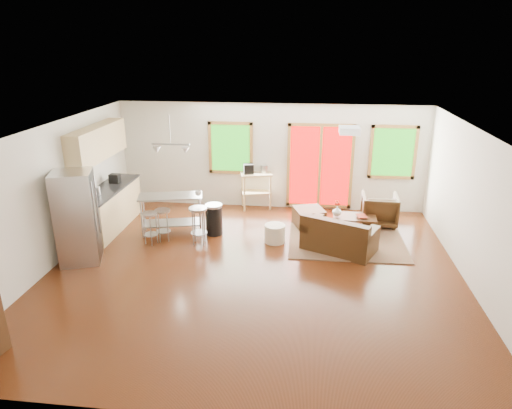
# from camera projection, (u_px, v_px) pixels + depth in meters

# --- Properties ---
(floor) EXTENTS (7.50, 7.00, 0.02)m
(floor) POSITION_uv_depth(u_px,v_px,m) (254.00, 272.00, 8.39)
(floor) COLOR #331608
(floor) RESTS_ON ground
(ceiling) EXTENTS (7.50, 7.00, 0.02)m
(ceiling) POSITION_uv_depth(u_px,v_px,m) (254.00, 130.00, 7.50)
(ceiling) COLOR silver
(ceiling) RESTS_ON ground
(back_wall) EXTENTS (7.50, 0.02, 2.60)m
(back_wall) POSITION_uv_depth(u_px,v_px,m) (271.00, 157.00, 11.22)
(back_wall) COLOR beige
(back_wall) RESTS_ON ground
(left_wall) EXTENTS (0.02, 7.00, 2.60)m
(left_wall) POSITION_uv_depth(u_px,v_px,m) (51.00, 197.00, 8.35)
(left_wall) COLOR beige
(left_wall) RESTS_ON ground
(right_wall) EXTENTS (0.02, 7.00, 2.60)m
(right_wall) POSITION_uv_depth(u_px,v_px,m) (480.00, 214.00, 7.53)
(right_wall) COLOR beige
(right_wall) RESTS_ON ground
(front_wall) EXTENTS (7.50, 0.02, 2.60)m
(front_wall) POSITION_uv_depth(u_px,v_px,m) (213.00, 321.00, 4.67)
(front_wall) COLOR beige
(front_wall) RESTS_ON ground
(window_left) EXTENTS (1.10, 0.05, 1.30)m
(window_left) POSITION_uv_depth(u_px,v_px,m) (231.00, 148.00, 11.22)
(window_left) COLOR #175F0F
(window_left) RESTS_ON back_wall
(french_doors) EXTENTS (1.60, 0.05, 2.10)m
(french_doors) POSITION_uv_depth(u_px,v_px,m) (320.00, 166.00, 11.11)
(french_doors) COLOR #C30102
(french_doors) RESTS_ON back_wall
(window_right) EXTENTS (1.10, 0.05, 1.30)m
(window_right) POSITION_uv_depth(u_px,v_px,m) (393.00, 152.00, 10.79)
(window_right) COLOR #175F0F
(window_right) RESTS_ON back_wall
(rug) EXTENTS (2.42, 1.87, 0.02)m
(rug) POSITION_uv_depth(u_px,v_px,m) (346.00, 242.00, 9.58)
(rug) COLOR #495C3A
(rug) RESTS_ON floor
(loveseat) EXTENTS (1.60, 1.31, 0.74)m
(loveseat) POSITION_uv_depth(u_px,v_px,m) (339.00, 237.00, 9.11)
(loveseat) COLOR black
(loveseat) RESTS_ON floor
(coffee_table) EXTENTS (0.95, 0.59, 0.37)m
(coffee_table) POSITION_uv_depth(u_px,v_px,m) (354.00, 218.00, 10.00)
(coffee_table) COLOR #331E0F
(coffee_table) RESTS_ON floor
(armchair) EXTENTS (0.80, 0.76, 0.80)m
(armchair) POSITION_uv_depth(u_px,v_px,m) (379.00, 208.00, 10.37)
(armchair) COLOR black
(armchair) RESTS_ON floor
(ottoman) EXTENTS (0.79, 0.79, 0.42)m
(ottoman) POSITION_uv_depth(u_px,v_px,m) (309.00, 217.00, 10.36)
(ottoman) COLOR black
(ottoman) RESTS_ON floor
(pouf) EXTENTS (0.55, 0.55, 0.38)m
(pouf) POSITION_uv_depth(u_px,v_px,m) (275.00, 233.00, 9.55)
(pouf) COLOR beige
(pouf) RESTS_ON floor
(vase) EXTENTS (0.24, 0.25, 0.34)m
(vase) POSITION_uv_depth(u_px,v_px,m) (337.00, 210.00, 9.91)
(vase) COLOR silver
(vase) RESTS_ON coffee_table
(book) EXTENTS (0.20, 0.06, 0.26)m
(book) POSITION_uv_depth(u_px,v_px,m) (357.00, 211.00, 9.83)
(book) COLOR maroon
(book) RESTS_ON coffee_table
(cabinets) EXTENTS (0.64, 2.24, 2.30)m
(cabinets) POSITION_uv_depth(u_px,v_px,m) (106.00, 188.00, 10.04)
(cabinets) COLOR tan
(cabinets) RESTS_ON floor
(refrigerator) EXTENTS (0.89, 0.88, 1.77)m
(refrigerator) POSITION_uv_depth(u_px,v_px,m) (77.00, 217.00, 8.51)
(refrigerator) COLOR #B7BABC
(refrigerator) RESTS_ON floor
(island) EXTENTS (1.45, 0.84, 0.86)m
(island) POSITION_uv_depth(u_px,v_px,m) (171.00, 207.00, 9.88)
(island) COLOR #B7BABC
(island) RESTS_ON floor
(cup) EXTENTS (0.17, 0.15, 0.13)m
(cup) POSITION_uv_depth(u_px,v_px,m) (198.00, 192.00, 9.49)
(cup) COLOR silver
(cup) RESTS_ON island
(bar_stool_a) EXTENTS (0.43, 0.43, 0.68)m
(bar_stool_a) POSITION_uv_depth(u_px,v_px,m) (150.00, 221.00, 9.36)
(bar_stool_a) COLOR #B7BABC
(bar_stool_a) RESTS_ON floor
(bar_stool_b) EXTENTS (0.41, 0.41, 0.69)m
(bar_stool_b) POSITION_uv_depth(u_px,v_px,m) (163.00, 218.00, 9.52)
(bar_stool_b) COLOR #B7BABC
(bar_stool_b) RESTS_ON floor
(bar_stool_c) EXTENTS (0.40, 0.40, 0.79)m
(bar_stool_c) POSITION_uv_depth(u_px,v_px,m) (198.00, 217.00, 9.34)
(bar_stool_c) COLOR #B7BABC
(bar_stool_c) RESTS_ON floor
(trash_can) EXTENTS (0.48, 0.48, 0.68)m
(trash_can) POSITION_uv_depth(u_px,v_px,m) (214.00, 219.00, 9.89)
(trash_can) COLOR black
(trash_can) RESTS_ON floor
(kitchen_cart) EXTENTS (0.85, 0.66, 1.15)m
(kitchen_cart) POSITION_uv_depth(u_px,v_px,m) (255.00, 178.00, 11.28)
(kitchen_cart) COLOR tan
(kitchen_cart) RESTS_ON floor
(ceiling_flush) EXTENTS (0.35, 0.35, 0.12)m
(ceiling_flush) POSITION_uv_depth(u_px,v_px,m) (349.00, 130.00, 7.91)
(ceiling_flush) COLOR white
(ceiling_flush) RESTS_ON ceiling
(pendant_light) EXTENTS (0.80, 0.18, 0.79)m
(pendant_light) POSITION_uv_depth(u_px,v_px,m) (171.00, 149.00, 9.35)
(pendant_light) COLOR gray
(pendant_light) RESTS_ON ceiling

